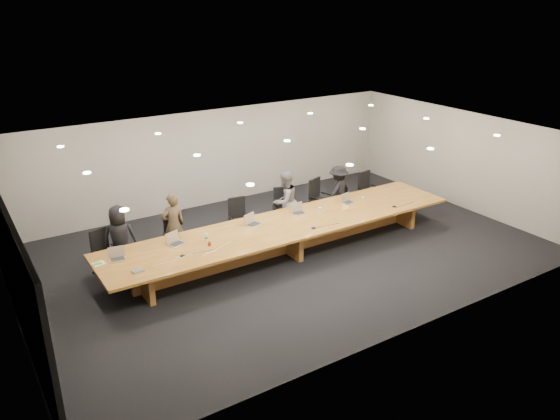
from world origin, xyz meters
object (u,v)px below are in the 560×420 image
object	(u,v)px
mic_center	(314,228)
mic_right	(394,206)
water_bottle	(206,238)
person_d	(338,192)
mic_left	(182,255)
chair_mid_right	(284,209)
laptop_c	(254,220)
chair_left	(175,237)
person_a	(120,238)
laptop_e	(349,198)
chair_right	(321,199)
conference_table	(287,233)
laptop_a	(117,254)
paper_cup_far	(363,198)
person_b	(173,225)
laptop_b	(176,239)
laptop_d	(299,209)
chair_far_right	(369,190)
paper_cup_near	(320,209)
av_box	(138,271)
chair_mid_left	(240,219)
chair_far_left	(105,252)

from	to	relation	value
mic_center	mic_right	bearing A→B (deg)	0.34
water_bottle	person_d	bearing A→B (deg)	13.21
mic_left	mic_center	size ratio (longest dim) A/B	0.91
chair_mid_right	laptop_c	world-z (taller)	chair_mid_right
chair_left	chair_mid_right	size ratio (longest dim) A/B	0.89
person_a	laptop_e	size ratio (longest dim) A/B	4.78
chair_right	conference_table	bearing A→B (deg)	-165.13
laptop_a	laptop_c	bearing A→B (deg)	9.24
mic_right	laptop_c	bearing A→B (deg)	166.07
paper_cup_far	mic_center	world-z (taller)	paper_cup_far
person_a	water_bottle	xyz separation A→B (m)	(1.57, -1.15, 0.08)
chair_left	water_bottle	distance (m)	1.23
person_b	laptop_b	size ratio (longest dim) A/B	4.49
laptop_d	laptop_b	bearing A→B (deg)	-177.18
chair_far_right	conference_table	bearing A→B (deg)	-166.98
laptop_e	water_bottle	xyz separation A→B (m)	(-4.17, -0.19, -0.03)
conference_table	paper_cup_far	size ratio (longest dim) A/B	105.54
person_a	person_b	world-z (taller)	person_b
laptop_b	paper_cup_far	size ratio (longest dim) A/B	4.16
chair_left	paper_cup_near	size ratio (longest dim) A/B	10.26
laptop_b	av_box	bearing A→B (deg)	-167.57
person_d	chair_mid_right	bearing A→B (deg)	-17.96
person_b	chair_mid_left	bearing A→B (deg)	179.15
chair_far_left	paper_cup_near	size ratio (longest dim) A/B	10.47
conference_table	chair_left	world-z (taller)	chair_left
laptop_b	mic_left	world-z (taller)	laptop_b
chair_mid_right	person_d	distance (m)	1.75
conference_table	chair_left	distance (m)	2.65
person_b	av_box	world-z (taller)	person_b
paper_cup_far	av_box	xyz separation A→B (m)	(-6.37, -0.71, -0.03)
chair_far_left	laptop_c	size ratio (longest dim) A/B	2.95
laptop_b	chair_right	bearing A→B (deg)	-8.99
person_a	water_bottle	bearing A→B (deg)	163.45
paper_cup_near	mic_left	distance (m)	3.95
chair_far_right	person_d	xyz separation A→B (m)	(-1.22, -0.10, 0.21)
chair_right	paper_cup_far	size ratio (longest dim) A/B	13.34
laptop_c	mic_right	size ratio (longest dim) A/B	2.81
chair_right	laptop_e	distance (m)	1.10
mic_center	water_bottle	bearing A→B (deg)	164.57
person_d	water_bottle	xyz separation A→B (m)	(-4.51, -1.06, 0.11)
person_a	laptop_a	xyz separation A→B (m)	(-0.35, -0.98, 0.11)
laptop_a	mic_left	distance (m)	1.31
laptop_b	av_box	distance (m)	1.37
chair_right	chair_far_right	world-z (taller)	chair_right
chair_mid_left	laptop_a	world-z (taller)	chair_mid_left
person_b	mic_left	xyz separation A→B (m)	(-0.43, -1.53, -0.03)
chair_mid_left	person_d	bearing A→B (deg)	3.78
chair_left	chair_right	world-z (taller)	chair_right
chair_mid_left	paper_cup_far	distance (m)	3.31
laptop_d	mic_center	world-z (taller)	laptop_d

